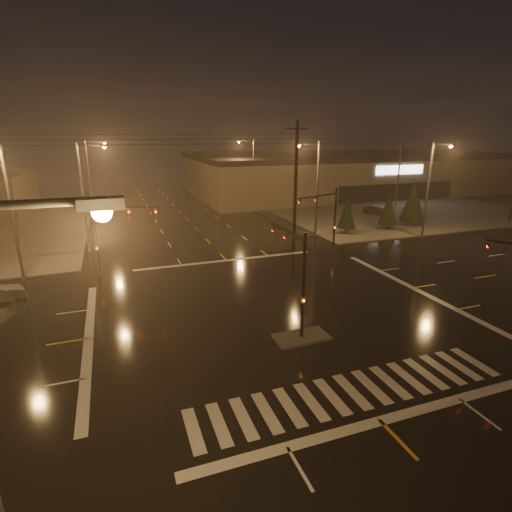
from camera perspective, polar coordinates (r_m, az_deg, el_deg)
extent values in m
plane|color=black|center=(25.77, 2.53, -7.66)|extent=(140.00, 140.00, 0.00)
cube|color=#44423C|center=(65.57, 17.06, 6.94)|extent=(36.00, 36.00, 0.12)
cube|color=#44423C|center=(22.49, 6.49, -11.47)|extent=(3.00, 1.60, 0.15)
cube|color=beige|center=(18.88, 13.55, -18.28)|extent=(15.00, 2.60, 0.01)
cube|color=beige|center=(17.61, 17.34, -21.57)|extent=(16.00, 0.50, 0.01)
cube|color=beige|center=(35.49, -4.24, -0.63)|extent=(16.00, 0.50, 0.01)
cube|color=black|center=(67.18, 21.52, 6.72)|extent=(50.00, 24.00, 0.08)
cube|color=#6A614B|center=(80.99, 13.36, 11.50)|extent=(60.00, 28.00, 7.00)
cube|color=black|center=(80.76, 13.52, 13.82)|extent=(60.20, 28.20, 0.80)
cube|color=white|center=(69.51, 19.87, 11.51)|extent=(9.00, 0.20, 1.40)
cube|color=black|center=(69.93, 19.54, 8.59)|extent=(22.00, 0.15, 2.80)
cylinder|color=black|center=(21.25, 6.76, -4.52)|extent=(0.18, 0.18, 6.00)
cylinder|color=black|center=(22.43, 4.42, 3.42)|extent=(0.12, 4.50, 0.12)
imported|color=#594707|center=(24.25, 2.45, 4.37)|extent=(0.16, 0.20, 1.00)
cube|color=#594707|center=(21.52, 6.69, -6.25)|extent=(0.25, 0.18, 0.35)
cylinder|color=black|center=(38.36, 11.19, 5.07)|extent=(0.18, 0.18, 6.00)
cylinder|color=black|center=(36.04, 8.87, 8.47)|extent=(4.74, 1.82, 0.12)
imported|color=#594707|center=(34.40, 6.36, 8.08)|extent=(0.24, 0.22, 1.00)
cube|color=#594707|center=(38.51, 11.13, 4.05)|extent=(0.25, 0.18, 0.35)
cylinder|color=black|center=(33.05, -21.91, 2.22)|extent=(0.18, 0.18, 6.00)
cylinder|color=black|center=(31.69, -18.19, 6.65)|extent=(4.74, 1.82, 0.12)
imported|color=#594707|center=(31.07, -14.21, 6.69)|extent=(0.24, 0.22, 1.00)
cube|color=#594707|center=(33.22, -21.78, 1.06)|extent=(0.25, 0.18, 0.35)
imported|color=#594707|center=(24.00, 30.41, 1.86)|extent=(0.22, 0.24, 1.00)
cylinder|color=#38383A|center=(6.78, -30.67, 6.35)|extent=(2.40, 0.14, 0.14)
cube|color=#38383A|center=(6.67, -21.28, 6.99)|extent=(0.70, 0.30, 0.18)
sphere|color=orange|center=(6.69, -21.16, 5.90)|extent=(0.32, 0.32, 0.32)
cylinder|color=#38383A|center=(40.08, -23.46, 7.41)|extent=(0.24, 0.24, 10.00)
cylinder|color=#38383A|center=(39.62, -22.52, 14.43)|extent=(2.40, 0.14, 0.14)
cube|color=#38383A|center=(39.60, -20.88, 14.53)|extent=(0.70, 0.30, 0.18)
sphere|color=orange|center=(39.60, -20.86, 14.35)|extent=(0.32, 0.32, 0.32)
cylinder|color=#38383A|center=(55.94, -22.71, 9.87)|extent=(0.24, 0.24, 10.00)
cylinder|color=#38383A|center=(55.61, -22.03, 14.90)|extent=(2.40, 0.14, 0.14)
cube|color=#38383A|center=(55.60, -20.85, 14.97)|extent=(0.70, 0.30, 0.18)
sphere|color=orange|center=(55.60, -20.84, 14.84)|extent=(0.32, 0.32, 0.32)
cylinder|color=#38383A|center=(43.22, 8.74, 9.22)|extent=(0.24, 0.24, 10.00)
cylinder|color=#38383A|center=(42.28, 7.55, 15.63)|extent=(2.40, 0.14, 0.14)
cube|color=#38383A|center=(41.79, 6.16, 15.59)|extent=(0.70, 0.30, 0.18)
sphere|color=orange|center=(41.79, 6.15, 15.41)|extent=(0.32, 0.32, 0.32)
cylinder|color=#38383A|center=(61.41, -0.33, 11.70)|extent=(0.24, 0.24, 10.00)
cylinder|color=#38383A|center=(60.75, -1.45, 16.17)|extent=(2.40, 0.14, 0.14)
cube|color=#38383A|center=(60.41, -2.47, 16.11)|extent=(0.70, 0.30, 0.18)
sphere|color=orange|center=(60.42, -2.47, 15.98)|extent=(0.32, 0.32, 0.32)
cylinder|color=#38383A|center=(34.30, -31.45, 4.88)|extent=(0.24, 0.24, 10.00)
cylinder|color=#38383A|center=(45.73, 23.29, 8.46)|extent=(0.24, 0.24, 10.00)
cylinder|color=#38383A|center=(44.51, 25.10, 14.29)|extent=(0.14, 2.40, 0.14)
cube|color=#38383A|center=(43.73, 26.11, 14.08)|extent=(0.30, 0.70, 0.18)
sphere|color=orange|center=(43.73, 26.09, 13.91)|extent=(0.32, 0.32, 0.32)
cylinder|color=black|center=(39.74, 5.68, 10.10)|extent=(0.32, 0.32, 12.00)
cube|color=black|center=(39.46, 5.91, 17.62)|extent=(2.20, 0.12, 0.12)
cylinder|color=black|center=(45.92, 12.71, 3.55)|extent=(0.18, 0.18, 0.70)
cone|color=black|center=(45.52, 12.87, 5.96)|extent=(2.08, 2.08, 3.25)
cylinder|color=black|center=(49.12, 18.20, 3.97)|extent=(0.18, 0.18, 0.70)
cone|color=black|center=(48.72, 18.43, 6.36)|extent=(2.21, 2.21, 3.46)
cylinder|color=black|center=(52.37, 21.22, 4.44)|extent=(0.18, 0.18, 0.70)
cone|color=black|center=(51.91, 21.53, 7.23)|extent=(2.86, 2.86, 4.47)
imported|color=black|center=(57.54, 16.98, 6.25)|extent=(3.31, 4.30, 1.37)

